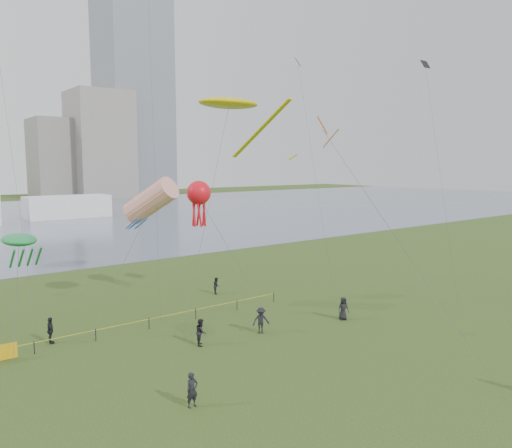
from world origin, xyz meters
TOP-DOWN VIEW (x-y plane):
  - ground_plane at (0.00, 0.00)m, footprint 400.00×400.00m
  - tower at (62.00, 168.00)m, footprint 24.00×24.00m
  - building_mid at (46.00, 162.00)m, footprint 20.00×20.00m
  - building_low at (32.00, 168.00)m, footprint 16.00×18.00m
  - pavilion_right at (14.00, 98.00)m, footprint 18.00×7.00m
  - fence at (-11.59, 15.88)m, footprint 24.07×0.07m
  - spectator_a at (-4.12, 10.73)m, footprint 1.04×1.10m
  - spectator_b at (0.52, 10.08)m, footprint 1.41×1.13m
  - spectator_c at (-12.09, 17.20)m, footprint 0.60×1.13m
  - spectator_d at (7.59, 8.64)m, footprint 1.03×0.85m
  - spectator_f at (-9.02, 3.57)m, footprint 0.67×0.46m
  - spectator_g at (4.06, 21.33)m, footprint 0.91×0.96m
  - kite_stingray at (2.96, 17.44)m, footprint 9.64×10.20m
  - kite_windsock at (-3.32, 19.53)m, footprint 8.05×5.24m
  - kite_creature at (-13.18, 19.79)m, footprint 3.12×7.92m
  - kite_octopus at (1.16, 19.51)m, footprint 2.47×9.06m
  - kite_delta at (6.17, 9.09)m, footprint 2.77×16.41m
  - small_kites at (-3.22, 18.25)m, footprint 41.73×13.71m

SIDE VIEW (x-z plane):
  - ground_plane at x=0.00m, z-range 0.00..0.00m
  - fence at x=-11.59m, z-range 0.03..1.08m
  - spectator_g at x=4.06m, z-range 0.00..1.56m
  - spectator_f at x=-9.02m, z-range 0.00..1.79m
  - spectator_d at x=7.59m, z-range 0.00..1.80m
  - spectator_a at x=-4.12m, z-range 0.00..1.80m
  - spectator_c at x=-12.09m, z-range 0.00..1.83m
  - spectator_b at x=0.52m, z-range 0.00..1.91m
  - pavilion_right at x=14.00m, z-range 0.00..5.00m
  - kite_creature at x=-13.18m, z-range 3.23..10.56m
  - kite_windsock at x=-3.32m, z-range 3.61..14.79m
  - kite_octopus at x=1.16m, z-range 4.24..14.98m
  - building_low at x=32.00m, z-range 0.00..28.00m
  - kite_delta at x=6.17m, z-range 6.38..22.07m
  - kite_stingray at x=2.96m, z-range 8.29..25.87m
  - building_mid at x=46.00m, z-range 0.00..38.00m
  - small_kites at x=-3.22m, z-range 18.57..26.83m
  - tower at x=62.00m, z-range 0.00..120.00m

